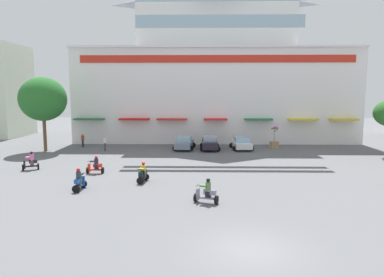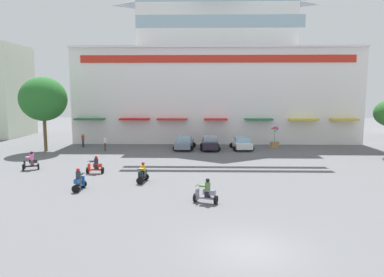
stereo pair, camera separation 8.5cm
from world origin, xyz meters
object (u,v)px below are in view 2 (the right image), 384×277
object	(u,v)px
pedestrian_1	(83,139)
scooter_rider_6	(79,181)
parked_car_0	(185,143)
scooter_rider_4	(95,166)
scooter_rider_5	(31,162)
parked_car_1	(210,143)
pedestrian_0	(105,142)
balloon_vendor_cart	(275,140)
plaza_tree_0	(43,99)
scooter_rider_3	(206,193)
scooter_rider_0	(143,174)
parked_car_2	(242,143)

from	to	relation	value
pedestrian_1	scooter_rider_6	bearing A→B (deg)	-72.43
parked_car_0	scooter_rider_4	world-z (taller)	parked_car_0
scooter_rider_5	pedestrian_1	xyz separation A→B (m)	(0.33, 12.51, 0.29)
parked_car_1	pedestrian_0	xyz separation A→B (m)	(-11.79, -1.18, 0.18)
scooter_rider_4	pedestrian_1	world-z (taller)	pedestrian_1
parked_car_1	balloon_vendor_cart	size ratio (longest dim) A/B	1.66
parked_car_1	balloon_vendor_cart	distance (m)	7.82
scooter_rider_4	pedestrian_1	bearing A→B (deg)	111.98
plaza_tree_0	balloon_vendor_cart	size ratio (longest dim) A/B	3.21
scooter_rider_3	pedestrian_0	size ratio (longest dim) A/B	0.89
parked_car_0	pedestrian_1	world-z (taller)	pedestrian_1
scooter_rider_0	balloon_vendor_cart	xyz separation A→B (m)	(13.03, 16.27, 0.32)
scooter_rider_4	balloon_vendor_cart	bearing A→B (deg)	38.00
scooter_rider_5	scooter_rider_3	bearing A→B (deg)	-30.62
parked_car_2	scooter_rider_0	xyz separation A→B (m)	(-8.99, -15.04, -0.11)
plaza_tree_0	parked_car_2	bearing A→B (deg)	3.95
scooter_rider_6	pedestrian_0	world-z (taller)	pedestrian_0
scooter_rider_5	parked_car_1	bearing A→B (deg)	35.02
parked_car_0	balloon_vendor_cart	bearing A→B (deg)	6.11
pedestrian_0	balloon_vendor_cart	bearing A→B (deg)	7.63
scooter_rider_4	scooter_rider_6	world-z (taller)	scooter_rider_6
parked_car_2	pedestrian_1	xyz separation A→B (m)	(-18.86, 1.42, 0.21)
scooter_rider_6	plaza_tree_0	bearing A→B (deg)	120.21
plaza_tree_0	scooter_rider_0	size ratio (longest dim) A/B	5.47
pedestrian_0	parked_car_0	bearing A→B (deg)	9.44
pedestrian_1	pedestrian_0	bearing A→B (deg)	-39.26
parked_car_1	pedestrian_0	bearing A→B (deg)	-174.27
parked_car_2	balloon_vendor_cart	size ratio (longest dim) A/B	1.59
scooter_rider_0	pedestrian_0	xyz separation A→B (m)	(-6.45, 13.66, 0.35)
scooter_rider_5	pedestrian_1	size ratio (longest dim) A/B	0.96
scooter_rider_5	scooter_rider_6	xyz separation A→B (m)	(6.24, -6.15, -0.02)
plaza_tree_0	pedestrian_0	size ratio (longest dim) A/B	4.81
plaza_tree_0	parked_car_2	size ratio (longest dim) A/B	2.02
plaza_tree_0	scooter_rider_0	world-z (taller)	plaza_tree_0
plaza_tree_0	pedestrian_1	bearing A→B (deg)	42.19
parked_car_1	parked_car_2	bearing A→B (deg)	3.14
parked_car_1	pedestrian_0	distance (m)	11.85
parked_car_0	scooter_rider_4	bearing A→B (deg)	-118.45
parked_car_1	scooter_rider_5	size ratio (longest dim) A/B	2.66
scooter_rider_4	scooter_rider_6	distance (m)	4.93
scooter_rider_3	balloon_vendor_cart	distance (m)	22.70
scooter_rider_4	pedestrian_0	size ratio (longest dim) A/B	0.86
scooter_rider_5	plaza_tree_0	bearing A→B (deg)	106.92
scooter_rider_5	balloon_vendor_cart	bearing A→B (deg)	27.94
parked_car_2	scooter_rider_3	size ratio (longest dim) A/B	2.65
plaza_tree_0	parked_car_2	xyz separation A→B (m)	(22.10, 1.53, -5.06)
scooter_rider_3	scooter_rider_5	size ratio (longest dim) A/B	0.96
scooter_rider_4	pedestrian_1	xyz separation A→B (m)	(-5.55, 13.74, 0.34)
plaza_tree_0	pedestrian_1	world-z (taller)	plaza_tree_0
parked_car_2	scooter_rider_6	distance (m)	21.57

